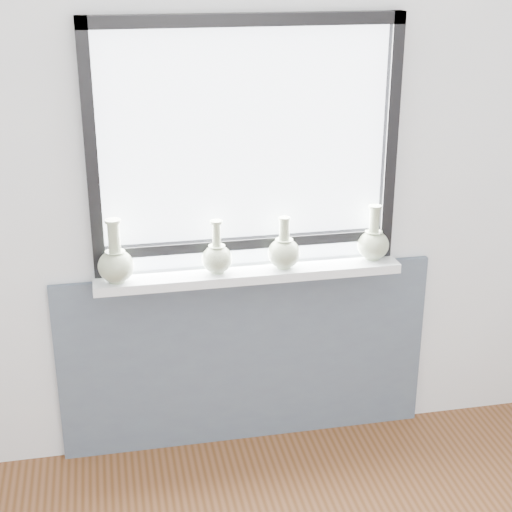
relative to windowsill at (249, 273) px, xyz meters
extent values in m
cube|color=silver|center=(0.00, 0.10, 0.42)|extent=(3.60, 0.02, 2.60)
cube|color=#4A5765|center=(0.00, 0.07, -0.45)|extent=(1.70, 0.03, 0.86)
cube|color=silver|center=(0.00, 0.00, 0.00)|extent=(1.32, 0.18, 0.04)
cube|color=black|center=(-0.62, 0.05, 0.55)|extent=(0.05, 0.06, 1.05)
cube|color=black|center=(0.62, 0.05, 0.55)|extent=(0.05, 0.06, 1.05)
cube|color=black|center=(0.00, 0.05, 1.04)|extent=(1.30, 0.06, 0.05)
cube|color=black|center=(0.00, 0.05, 0.12)|extent=(1.20, 0.05, 0.04)
cube|color=white|center=(0.00, 0.08, 0.52)|extent=(1.20, 0.01, 1.00)
cylinder|color=#9AA786|center=(-0.56, -0.03, 0.02)|extent=(0.07, 0.07, 0.01)
ellipsoid|color=#9AA786|center=(-0.56, -0.03, 0.09)|extent=(0.15, 0.15, 0.14)
cone|color=#9AA786|center=(-0.56, -0.03, 0.14)|extent=(0.08, 0.08, 0.03)
cylinder|color=#9AA786|center=(-0.56, -0.03, 0.21)|extent=(0.05, 0.05, 0.14)
cylinder|color=#9AA786|center=(-0.56, -0.03, 0.28)|extent=(0.07, 0.07, 0.01)
cylinder|color=#9AA786|center=(-0.14, -0.01, 0.02)|extent=(0.06, 0.06, 0.01)
ellipsoid|color=#9AA786|center=(-0.14, -0.01, 0.08)|extent=(0.13, 0.13, 0.12)
cone|color=#9AA786|center=(-0.14, -0.01, 0.13)|extent=(0.07, 0.07, 0.03)
cylinder|color=#9AA786|center=(-0.14, -0.01, 0.18)|extent=(0.04, 0.04, 0.12)
cylinder|color=#9AA786|center=(-0.14, -0.01, 0.25)|extent=(0.05, 0.05, 0.01)
cylinder|color=#9AA786|center=(0.15, -0.01, 0.02)|extent=(0.06, 0.06, 0.01)
ellipsoid|color=#9AA786|center=(0.15, -0.01, 0.08)|extent=(0.14, 0.14, 0.13)
cone|color=#9AA786|center=(0.15, -0.01, 0.13)|extent=(0.08, 0.08, 0.03)
cylinder|color=#9AA786|center=(0.15, -0.01, 0.18)|extent=(0.04, 0.04, 0.11)
cylinder|color=#9AA786|center=(0.15, -0.01, 0.24)|extent=(0.05, 0.05, 0.01)
cylinder|color=#9AA786|center=(0.56, 0.01, 0.02)|extent=(0.06, 0.06, 0.01)
ellipsoid|color=#9AA786|center=(0.56, 0.01, 0.08)|extent=(0.14, 0.14, 0.13)
cone|color=#9AA786|center=(0.56, 0.01, 0.13)|extent=(0.08, 0.08, 0.03)
cylinder|color=#9AA786|center=(0.56, 0.01, 0.19)|extent=(0.04, 0.04, 0.13)
cylinder|color=#9AA786|center=(0.56, 0.01, 0.26)|extent=(0.06, 0.06, 0.01)
camera|label=1|loc=(-0.59, -3.06, 1.31)|focal=55.00mm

